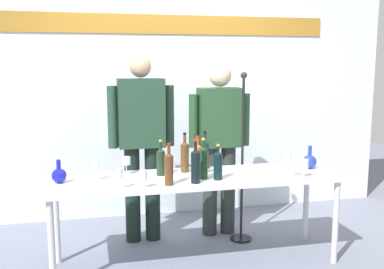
% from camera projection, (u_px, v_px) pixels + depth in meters
% --- Properties ---
extents(ground_plane, '(10.00, 10.00, 0.00)m').
position_uv_depth(ground_plane, '(196.00, 262.00, 3.76)').
color(ground_plane, slate).
extents(back_wall, '(5.03, 0.11, 3.00)m').
position_uv_depth(back_wall, '(167.00, 78.00, 4.84)').
color(back_wall, silver).
rests_on(back_wall, ground).
extents(display_table, '(2.38, 0.62, 0.75)m').
position_uv_depth(display_table, '(196.00, 183.00, 3.66)').
color(display_table, silver).
rests_on(display_table, ground).
extents(decanter_blue_left, '(0.11, 0.11, 0.18)m').
position_uv_depth(decanter_blue_left, '(59.00, 175.00, 3.43)').
color(decanter_blue_left, '#1719B2').
rests_on(decanter_blue_left, display_table).
extents(decanter_blue_right, '(0.12, 0.12, 0.20)m').
position_uv_depth(decanter_blue_right, '(309.00, 161.00, 3.90)').
color(decanter_blue_right, '#1F359A').
rests_on(decanter_blue_right, display_table).
extents(presenter_left, '(0.61, 0.22, 1.73)m').
position_uv_depth(presenter_left, '(142.00, 137.00, 4.10)').
color(presenter_left, black).
rests_on(presenter_left, ground).
extents(presenter_right, '(0.60, 0.22, 1.65)m').
position_uv_depth(presenter_right, '(219.00, 139.00, 4.27)').
color(presenter_right, '#29312E').
rests_on(presenter_right, ground).
extents(wine_bottle_0, '(0.07, 0.07, 0.32)m').
position_uv_depth(wine_bottle_0, '(169.00, 168.00, 3.36)').
color(wine_bottle_0, '#513019').
rests_on(wine_bottle_0, display_table).
extents(wine_bottle_1, '(0.08, 0.08, 0.33)m').
position_uv_depth(wine_bottle_1, '(205.00, 153.00, 3.89)').
color(wine_bottle_1, black).
rests_on(wine_bottle_1, display_table).
extents(wine_bottle_2, '(0.07, 0.07, 0.34)m').
position_uv_depth(wine_bottle_2, '(196.00, 165.00, 3.42)').
color(wine_bottle_2, black).
rests_on(wine_bottle_2, display_table).
extents(wine_bottle_3, '(0.07, 0.07, 0.30)m').
position_uv_depth(wine_bottle_3, '(161.00, 161.00, 3.65)').
color(wine_bottle_3, black).
rests_on(wine_bottle_3, display_table).
extents(wine_bottle_4, '(0.07, 0.07, 0.33)m').
position_uv_depth(wine_bottle_4, '(197.00, 159.00, 3.65)').
color(wine_bottle_4, orange).
rests_on(wine_bottle_4, display_table).
extents(wine_bottle_5, '(0.07, 0.07, 0.28)m').
position_uv_depth(wine_bottle_5, '(218.00, 164.00, 3.52)').
color(wine_bottle_5, black).
rests_on(wine_bottle_5, display_table).
extents(wine_bottle_6, '(0.07, 0.07, 0.34)m').
position_uv_depth(wine_bottle_6, '(185.00, 156.00, 3.76)').
color(wine_bottle_6, '#4F371B').
rests_on(wine_bottle_6, display_table).
extents(wine_bottle_7, '(0.07, 0.07, 0.33)m').
position_uv_depth(wine_bottle_7, '(203.00, 161.00, 3.55)').
color(wine_bottle_7, '#17361F').
rests_on(wine_bottle_7, display_table).
extents(wine_glass_left_0, '(0.06, 0.06, 0.13)m').
position_uv_depth(wine_glass_left_0, '(143.00, 175.00, 3.28)').
color(wine_glass_left_0, white).
rests_on(wine_glass_left_0, display_table).
extents(wine_glass_left_1, '(0.06, 0.06, 0.15)m').
position_uv_depth(wine_glass_left_1, '(119.00, 174.00, 3.26)').
color(wine_glass_left_1, white).
rests_on(wine_glass_left_1, display_table).
extents(wine_glass_left_2, '(0.06, 0.06, 0.15)m').
position_uv_depth(wine_glass_left_2, '(95.00, 167.00, 3.50)').
color(wine_glass_left_2, white).
rests_on(wine_glass_left_2, display_table).
extents(wine_glass_left_3, '(0.07, 0.07, 0.15)m').
position_uv_depth(wine_glass_left_3, '(126.00, 161.00, 3.69)').
color(wine_glass_left_3, white).
rests_on(wine_glass_left_3, display_table).
extents(wine_glass_right_0, '(0.06, 0.06, 0.15)m').
position_uv_depth(wine_glass_right_0, '(288.00, 155.00, 3.93)').
color(wine_glass_right_0, white).
rests_on(wine_glass_right_0, display_table).
extents(wine_glass_right_1, '(0.07, 0.07, 0.15)m').
position_uv_depth(wine_glass_right_1, '(304.00, 165.00, 3.59)').
color(wine_glass_right_1, white).
rests_on(wine_glass_right_1, display_table).
extents(wine_glass_right_2, '(0.07, 0.07, 0.13)m').
position_uv_depth(wine_glass_right_2, '(294.00, 165.00, 3.64)').
color(wine_glass_right_2, white).
rests_on(wine_glass_right_2, display_table).
extents(microphone_stand, '(0.20, 0.20, 1.58)m').
position_uv_depth(microphone_stand, '(242.00, 185.00, 4.17)').
color(microphone_stand, black).
rests_on(microphone_stand, ground).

